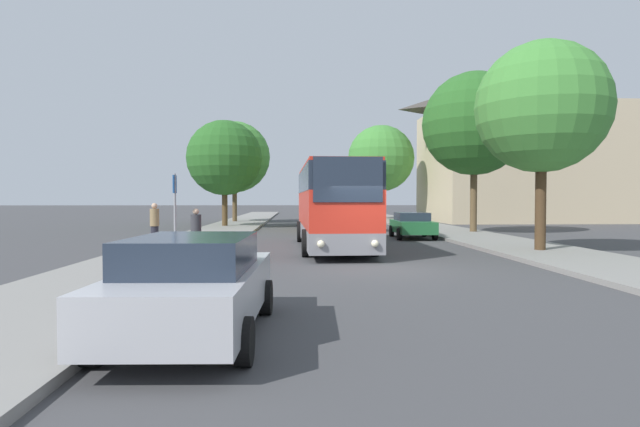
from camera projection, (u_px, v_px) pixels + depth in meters
The scene contains 16 objects.
ground_plane at pixel (376, 269), 14.79m from camera, with size 300.00×300.00×0.00m, color #424244.
sidewalk_left at pixel (137, 268), 14.46m from camera, with size 4.00×120.00×0.15m, color gray.
sidewalk_right at pixel (605, 265), 15.12m from camera, with size 4.00×120.00×0.15m, color gray.
building_right_background at pixel (516, 147), 46.70m from camera, with size 15.84×12.16×13.99m.
bus_front at pixel (332, 205), 21.08m from camera, with size 2.97×10.71×3.45m.
bus_middle at pixel (322, 203), 34.58m from camera, with size 3.11×10.41×3.34m.
parked_car_left_curb at pixel (195, 284), 7.54m from camera, with size 2.20×4.56×1.53m.
parked_car_right_near at pixel (412, 225), 26.41m from camera, with size 2.11×4.00×1.37m.
bus_stop_sign at pixel (175, 205), 16.74m from camera, with size 0.08×0.45×2.78m.
pedestrian_waiting_near at pixel (155, 225), 20.07m from camera, with size 0.36×0.36×1.77m.
pedestrian_waiting_far at pixel (196, 232), 17.11m from camera, with size 0.36×0.36×1.61m.
tree_left_near at pixel (234, 157), 43.14m from camera, with size 6.14×6.14×8.64m.
tree_left_far at pixel (224, 158), 35.95m from camera, with size 5.41×5.41×7.61m.
tree_right_near at pixel (474, 124), 29.47m from camera, with size 6.09×6.09×9.43m.
tree_right_mid at pixel (381, 158), 48.41m from camera, with size 6.43×6.43×9.09m.
tree_right_far at pixel (542, 108), 18.85m from camera, with size 4.95×4.95×7.88m.
Camera 1 is at (-2.37, -14.64, 2.09)m, focal length 28.00 mm.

